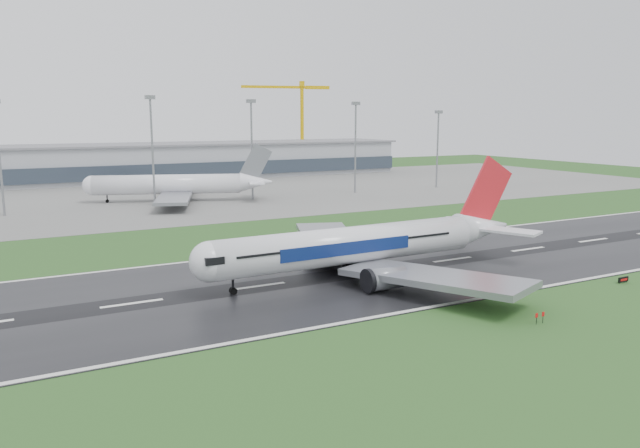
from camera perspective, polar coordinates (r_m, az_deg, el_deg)
ground at (r=107.56m, az=4.17°, el=-4.55°), size 520.00×520.00×0.00m
runway at (r=107.55m, az=4.17°, el=-4.52°), size 400.00×45.00×0.10m
apron at (r=221.94m, az=-13.16°, el=2.74°), size 400.00×130.00×0.08m
terminal at (r=279.47m, az=-16.38°, el=5.57°), size 240.00×36.00×15.00m
main_airliner at (r=103.97m, az=4.84°, el=0.31°), size 65.13×62.15×18.86m
parked_airliner at (r=202.08m, az=-13.48°, el=4.63°), size 76.83×74.20×18.03m
tower_crane at (r=321.01m, az=-1.70°, el=9.22°), size 45.77×12.58×45.62m
runway_sign at (r=112.08m, az=26.68°, el=-4.74°), size 2.30×0.28×1.04m
floodmast_1 at (r=188.60m, az=-27.96°, el=5.31°), size 0.64×0.64×30.81m
floodmast_2 at (r=193.00m, az=-15.51°, el=6.44°), size 0.64×0.64×32.51m
floodmast_3 at (r=202.46m, az=-6.44°, el=6.78°), size 0.64×0.64×31.77m
floodmast_4 at (r=220.16m, az=3.36°, el=7.03°), size 0.64×0.64×31.48m
floodmast_5 at (r=241.64m, az=11.01°, el=6.79°), size 0.64×0.64×28.63m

